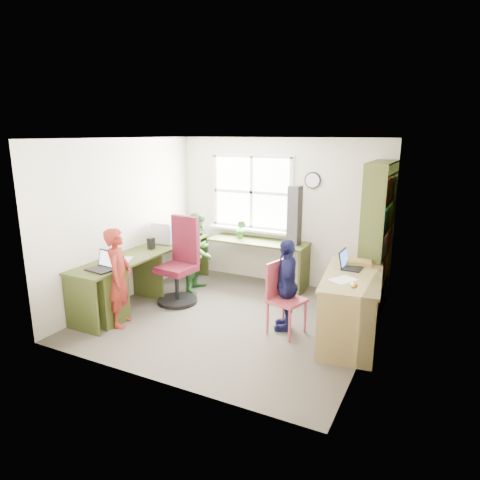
% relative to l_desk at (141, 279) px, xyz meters
% --- Properties ---
extents(room, '(3.64, 3.44, 2.44)m').
position_rel_l_desk_xyz_m(room, '(1.32, 0.38, 0.76)').
color(room, '#423C34').
rests_on(room, ground).
extents(l_desk, '(2.38, 2.95, 0.75)m').
position_rel_l_desk_xyz_m(l_desk, '(0.00, 0.00, 0.00)').
color(l_desk, '#39421A').
rests_on(l_desk, ground).
extents(right_desk, '(0.84, 1.50, 0.83)m').
position_rel_l_desk_xyz_m(right_desk, '(2.87, 0.42, 0.14)').
color(right_desk, olive).
rests_on(right_desk, ground).
extents(bookshelf, '(0.30, 1.02, 2.10)m').
position_rel_l_desk_xyz_m(bookshelf, '(2.96, 1.47, 0.55)').
color(bookshelf, '#39421A').
rests_on(bookshelf, ground).
extents(swivel_chair, '(0.64, 0.64, 1.28)m').
position_rel_l_desk_xyz_m(swivel_chair, '(0.33, 0.51, 0.09)').
color(swivel_chair, black).
rests_on(swivel_chair, ground).
extents(wooden_chair, '(0.48, 0.48, 0.91)m').
position_rel_l_desk_xyz_m(wooden_chair, '(2.06, 0.23, 0.04)').
color(wooden_chair, '#B23B48').
rests_on(wooden_chair, ground).
extents(crt_monitor, '(0.37, 0.33, 0.34)m').
position_rel_l_desk_xyz_m(crt_monitor, '(-0.20, 0.90, 0.47)').
color(crt_monitor, silver).
rests_on(crt_monitor, l_desk).
extents(laptop_left, '(0.37, 0.32, 0.23)m').
position_rel_l_desk_xyz_m(laptop_left, '(-0.11, -0.58, 0.35)').
color(laptop_left, black).
rests_on(laptop_left, l_desk).
extents(laptop_right, '(0.28, 0.33, 0.22)m').
position_rel_l_desk_xyz_m(laptop_right, '(2.77, 0.67, 0.42)').
color(laptop_right, black).
rests_on(laptop_right, right_desk).
extents(speaker_a, '(0.09, 0.09, 0.17)m').
position_rel_l_desk_xyz_m(speaker_a, '(-0.19, 0.50, 0.38)').
color(speaker_a, black).
rests_on(speaker_a, l_desk).
extents(speaker_b, '(0.10, 0.10, 0.20)m').
position_rel_l_desk_xyz_m(speaker_b, '(-0.15, 1.19, 0.39)').
color(speaker_b, black).
rests_on(speaker_b, l_desk).
extents(cd_tower, '(0.21, 0.19, 0.93)m').
position_rel_l_desk_xyz_m(cd_tower, '(1.66, 1.73, 0.76)').
color(cd_tower, black).
rests_on(cd_tower, l_desk).
extents(game_box, '(0.37, 0.37, 0.06)m').
position_rel_l_desk_xyz_m(game_box, '(2.84, 0.88, 0.40)').
color(game_box, red).
rests_on(game_box, right_desk).
extents(paper_a, '(0.35, 0.40, 0.00)m').
position_rel_l_desk_xyz_m(paper_a, '(-0.18, -0.16, 0.30)').
color(paper_a, beige).
rests_on(paper_a, l_desk).
extents(paper_b, '(0.33, 0.36, 0.00)m').
position_rel_l_desk_xyz_m(paper_b, '(2.81, 0.18, 0.37)').
color(paper_b, beige).
rests_on(paper_b, right_desk).
extents(potted_plant, '(0.18, 0.15, 0.31)m').
position_rel_l_desk_xyz_m(potted_plant, '(0.74, 1.71, 0.45)').
color(potted_plant, '#34772F').
rests_on(potted_plant, l_desk).
extents(person_red, '(0.49, 0.56, 1.30)m').
position_rel_l_desk_xyz_m(person_red, '(0.09, -0.53, 0.20)').
color(person_red, maroon).
rests_on(person_red, ground).
extents(person_green, '(0.57, 0.68, 1.26)m').
position_rel_l_desk_xyz_m(person_green, '(0.32, 1.05, 0.17)').
color(person_green, '#2D6F2C').
rests_on(person_green, ground).
extents(person_navy, '(0.47, 0.75, 1.20)m').
position_rel_l_desk_xyz_m(person_navy, '(2.07, 0.33, 0.14)').
color(person_navy, '#151643').
rests_on(person_navy, ground).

